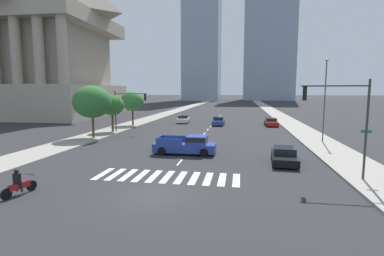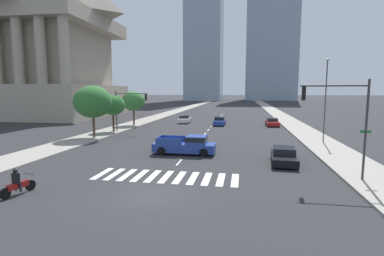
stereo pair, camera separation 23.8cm
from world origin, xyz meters
name	(u,v)px [view 1 (the left image)]	position (x,y,z in m)	size (l,w,h in m)	color
ground_plane	(151,195)	(0.00, 0.00, 0.00)	(800.00, 800.00, 0.00)	#28282B
sidewalk_east	(299,129)	(13.21, 30.00, 0.07)	(4.00, 260.00, 0.15)	gray
sidewalk_west	(128,126)	(-13.21, 30.00, 0.07)	(4.00, 260.00, 0.15)	gray
crosswalk_near	(167,177)	(0.00, 3.52, 0.00)	(9.45, 2.86, 0.01)	silver
lane_divider_center	(210,127)	(0.00, 31.52, 0.00)	(0.14, 50.00, 0.01)	silver
motorcycle_lead	(19,185)	(-7.06, -1.16, 0.58)	(0.78, 2.08, 1.49)	black
pickup_truck	(188,145)	(0.08, 10.66, 0.81)	(5.51, 2.03, 1.67)	navy
sedan_red_0	(271,122)	(9.59, 34.09, 0.57)	(2.00, 4.48, 1.22)	maroon
sedan_black_1	(284,156)	(8.13, 8.67, 0.56)	(2.16, 4.56, 1.22)	black
sedan_white_2	(184,119)	(-5.28, 36.29, 0.61)	(2.12, 4.43, 1.32)	silver
sedan_blue_3	(219,121)	(1.12, 33.72, 0.62)	(1.88, 4.27, 1.36)	navy
traffic_signal_near	(343,112)	(10.89, 4.55, 4.35)	(4.26, 0.28, 6.18)	#333335
traffic_signal_far	(127,103)	(-10.29, 22.79, 3.95)	(4.76, 0.28, 5.50)	#333335
street_lamp_east	(325,95)	(13.51, 18.62, 5.16)	(0.50, 0.24, 8.79)	#3F3F42
street_tree_nearest	(92,102)	(-12.41, 17.26, 4.34)	(4.40, 4.40, 6.07)	#4C3823
street_tree_second	(112,105)	(-12.41, 22.63, 3.70)	(3.21, 3.21, 4.93)	#4C3823
street_tree_third	(132,101)	(-12.41, 30.24, 4.01)	(3.66, 3.66, 5.43)	#4C3823
war_memorial	(44,31)	(-37.65, 44.93, 18.57)	(26.93, 26.93, 36.43)	#A89E89
office_tower_center_skyline	(270,16)	(20.60, 173.67, 49.81)	(29.45, 24.75, 112.50)	#8C9EB2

